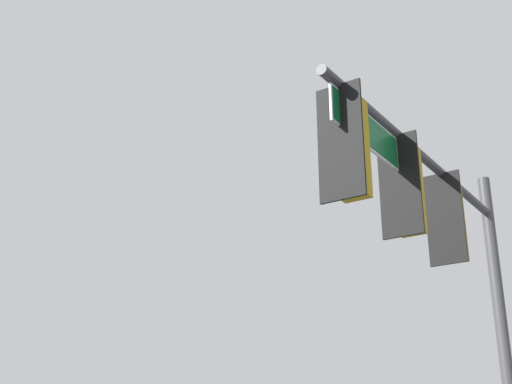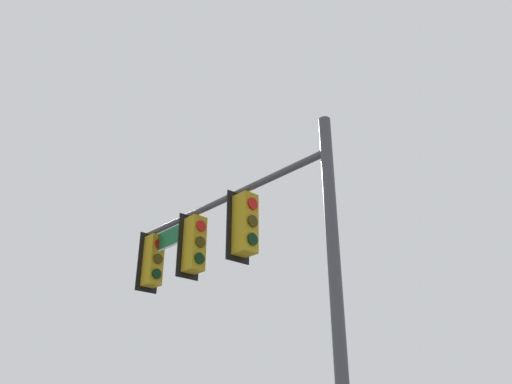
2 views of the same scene
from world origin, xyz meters
name	(u,v)px [view 1 (image 1 of 2)]	position (x,y,z in m)	size (l,w,h in m)	color
signal_pole_near	(436,235)	(-2.76, -6.60, 4.24)	(5.41, 1.58, 5.86)	#47474C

